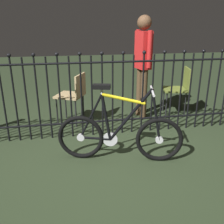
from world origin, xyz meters
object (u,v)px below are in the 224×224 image
at_px(chair_olive, 180,86).
at_px(chair_tan, 74,93).
at_px(person_visitor, 143,58).
at_px(bicycle, 119,135).

xyz_separation_m(chair_olive, chair_tan, (-1.86, -0.10, -0.00)).
relative_size(chair_olive, chair_tan, 1.03).
distance_m(chair_tan, person_visitor, 1.28).
height_order(bicycle, person_visitor, person_visitor).
height_order(bicycle, chair_tan, bicycle).
bearing_deg(chair_olive, bicycle, -134.82).
bearing_deg(person_visitor, bicycle, -116.03).
distance_m(bicycle, chair_tan, 1.39).
relative_size(bicycle, person_visitor, 0.87).
distance_m(chair_olive, person_visitor, 0.86).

